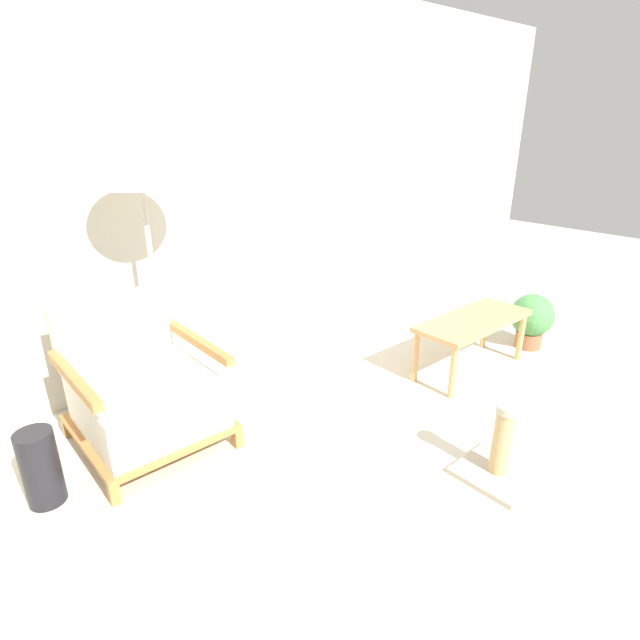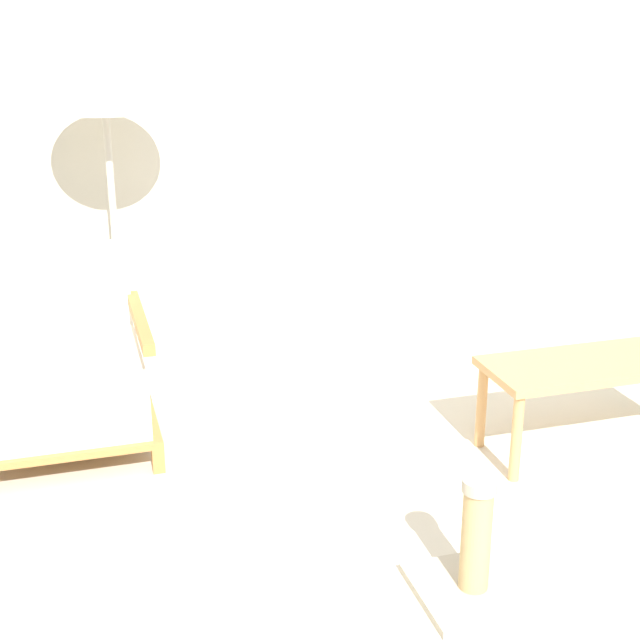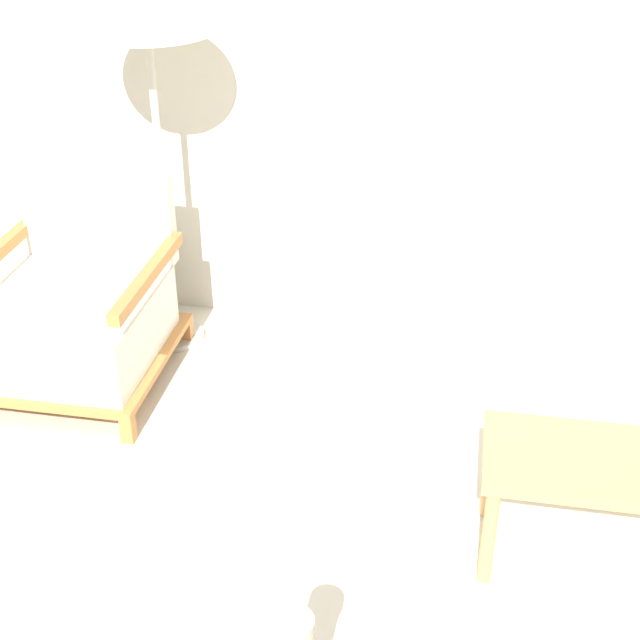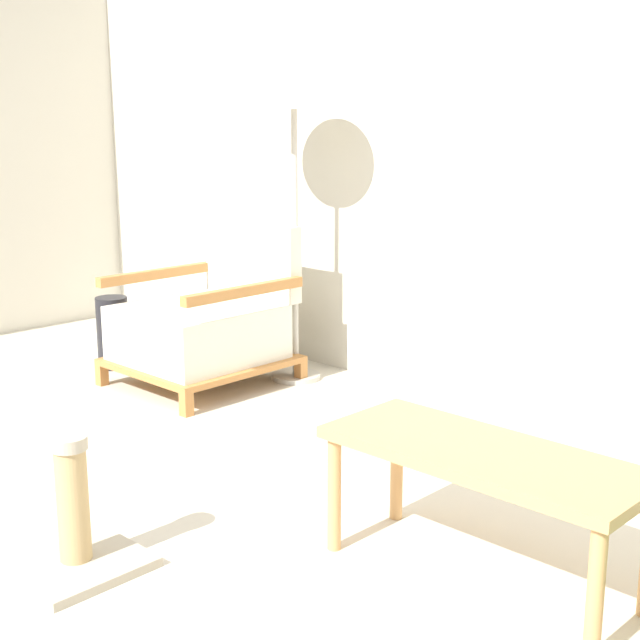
{
  "view_description": "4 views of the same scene",
  "coord_description": "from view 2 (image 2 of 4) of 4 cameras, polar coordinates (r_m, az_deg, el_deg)",
  "views": [
    {
      "loc": [
        -1.96,
        -0.74,
        1.74
      ],
      "look_at": [
        -0.01,
        1.5,
        0.55
      ],
      "focal_mm": 28.0,
      "sensor_mm": 36.0,
      "label": 1
    },
    {
      "loc": [
        -1.03,
        -1.95,
        1.82
      ],
      "look_at": [
        -0.01,
        1.5,
        0.55
      ],
      "focal_mm": 50.0,
      "sensor_mm": 36.0,
      "label": 2
    },
    {
      "loc": [
        0.48,
        -1.22,
        2.16
      ],
      "look_at": [
        -0.01,
        1.5,
        0.55
      ],
      "focal_mm": 50.0,
      "sensor_mm": 36.0,
      "label": 3
    },
    {
      "loc": [
        2.41,
        -1.02,
        1.35
      ],
      "look_at": [
        -0.01,
        1.5,
        0.55
      ],
      "focal_mm": 50.0,
      "sensor_mm": 36.0,
      "label": 4
    }
  ],
  "objects": [
    {
      "name": "wall_back",
      "position": [
        4.58,
        -3.47,
        13.5
      ],
      "size": [
        8.0,
        0.06,
        2.7
      ],
      "color": "beige",
      "rests_on": "ground_plane"
    },
    {
      "name": "floor_lamp",
      "position": [
        4.12,
        -13.65,
        13.61
      ],
      "size": [
        0.52,
        0.52,
        1.61
      ],
      "color": "#B7B2A8",
      "rests_on": "ground_plane"
    },
    {
      "name": "scratching_post",
      "position": [
        3.03,
        9.85,
        -15.07
      ],
      "size": [
        0.37,
        0.37,
        0.42
      ],
      "color": "#B2A893",
      "rests_on": "ground_plane"
    },
    {
      "name": "coffee_table",
      "position": [
        3.95,
        17.22,
        -3.21
      ],
      "size": [
        0.97,
        0.39,
        0.41
      ],
      "color": "tan",
      "rests_on": "ground_plane"
    },
    {
      "name": "armchair",
      "position": [
        4.03,
        -16.16,
        -3.47
      ],
      "size": [
        0.75,
        0.8,
        0.81
      ],
      "color": "#B2753D",
      "rests_on": "ground_plane"
    }
  ]
}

